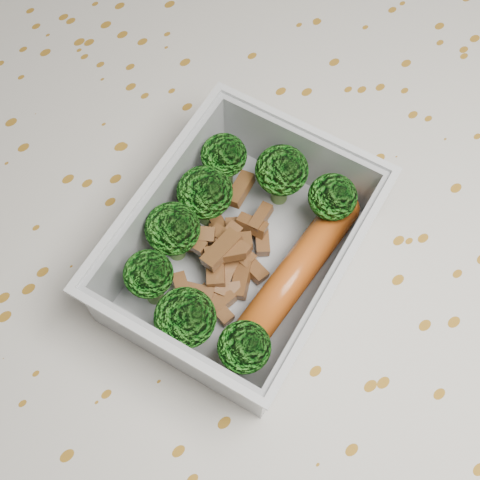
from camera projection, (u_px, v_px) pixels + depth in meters
ground_plane at (238, 438)px, 1.15m from camera, size 4.00×4.00×0.00m
dining_table at (235, 306)px, 0.55m from camera, size 1.40×0.90×0.75m
tablecloth at (234, 283)px, 0.50m from camera, size 1.46×0.96×0.19m
lunch_container at (240, 254)px, 0.44m from camera, size 0.21×0.19×0.06m
broccoli_florets at (223, 234)px, 0.43m from camera, size 0.16×0.14×0.05m
meat_pile at (223, 253)px, 0.45m from camera, size 0.10×0.08×0.03m
sausage at (294, 275)px, 0.44m from camera, size 0.14×0.05×0.02m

